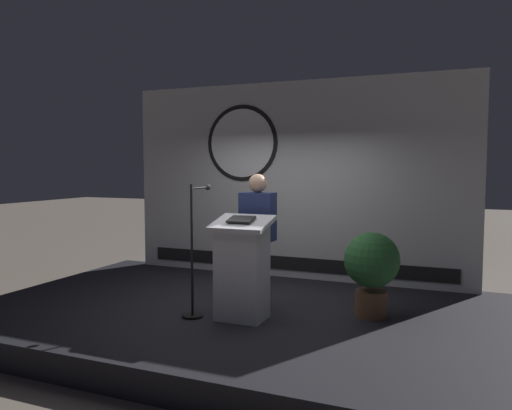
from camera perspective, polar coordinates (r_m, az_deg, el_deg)
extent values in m
plane|color=#6B6056|center=(6.28, -1.50, -14.18)|extent=(40.00, 40.00, 0.00)
cube|color=black|center=(6.23, -1.50, -12.87)|extent=(6.40, 4.00, 0.30)
cube|color=silver|center=(7.68, 4.17, 2.77)|extent=(5.33, 0.10, 2.96)
cylinder|color=black|center=(7.93, -1.60, 6.99)|extent=(1.19, 0.02, 1.19)
cylinder|color=white|center=(7.93, -1.61, 6.99)|extent=(1.06, 0.02, 1.06)
cube|color=black|center=(7.76, 3.98, -6.59)|extent=(4.80, 0.02, 0.20)
cube|color=silver|center=(5.65, -1.59, -7.65)|extent=(0.52, 0.40, 1.04)
cube|color=silver|center=(5.56, -1.60, -2.08)|extent=(0.64, 0.50, 0.16)
cube|color=black|center=(5.53, -1.69, -1.64)|extent=(0.28, 0.20, 0.07)
cylinder|color=black|center=(6.11, 0.19, -7.82)|extent=(0.26, 0.26, 0.82)
cube|color=navy|center=(6.00, 0.19, -1.32)|extent=(0.40, 0.24, 0.57)
sphere|color=tan|center=(5.97, 0.20, 2.47)|extent=(0.22, 0.22, 0.22)
cylinder|color=black|center=(5.89, -7.18, -12.30)|extent=(0.24, 0.24, 0.02)
cylinder|color=black|center=(5.72, -7.25, -5.19)|extent=(0.03, 0.03, 1.50)
cylinder|color=black|center=(5.81, -6.36, 1.93)|extent=(0.02, 0.39, 0.02)
sphere|color=#262626|center=(5.98, -5.46, 2.01)|extent=(0.07, 0.07, 0.07)
cylinder|color=brown|center=(5.96, 12.85, -10.79)|extent=(0.36, 0.36, 0.30)
sphere|color=#2D6B33|center=(5.85, 12.94, -6.06)|extent=(0.62, 0.62, 0.62)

